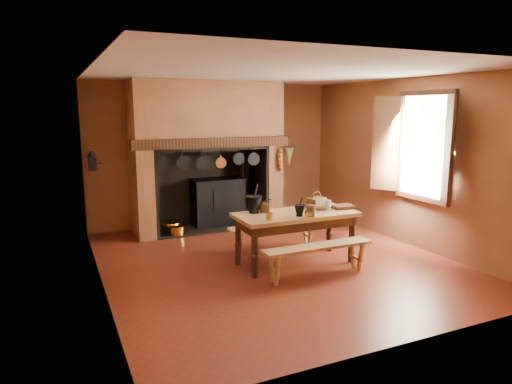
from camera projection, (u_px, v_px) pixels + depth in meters
floor at (275, 261)px, 6.96m from camera, size 5.50×5.50×0.00m
ceiling at (276, 72)px, 6.45m from camera, size 5.50×5.50×0.00m
back_wall at (214, 154)px, 9.17m from camera, size 5.00×0.02×2.80m
wall_left at (97, 181)px, 5.70m from camera, size 0.02×5.50×2.80m
wall_right at (407, 162)px, 7.72m from camera, size 0.02×5.50×2.80m
wall_front at (408, 206)px, 4.24m from camera, size 5.00×0.02×2.80m
chimney_breast at (206, 135)px, 8.58m from camera, size 2.95×0.96×2.80m
iron_range at (218, 201)px, 9.05m from camera, size 1.12×0.55×1.60m
hearth_pans at (171, 228)px, 8.51m from camera, size 0.51×0.62×0.20m
hanging_pans at (214, 161)px, 8.20m from camera, size 1.92×0.29×0.27m
onion_string at (280, 160)px, 8.73m from camera, size 0.12×0.10×0.46m
herb_bunch at (289, 157)px, 8.79m from camera, size 0.20×0.20×0.35m
window at (419, 147)px, 7.24m from camera, size 0.39×1.75×1.76m
wall_coffee_mill at (92, 159)px, 7.10m from camera, size 0.23×0.16×0.31m
work_table at (296, 221)px, 6.76m from camera, size 1.80×0.80×0.78m
bench_front at (317, 253)px, 6.26m from camera, size 1.62×0.28×0.45m
bench_back at (275, 231)px, 7.44m from camera, size 1.55×0.27×0.44m
mortar_large at (254, 204)px, 6.70m from camera, size 0.25×0.25×0.42m
mortar_small at (300, 210)px, 6.50m from camera, size 0.16×0.16×0.28m
coffee_grinder at (265, 207)px, 6.74m from camera, size 0.19×0.16×0.20m
brass_mug_a at (269, 216)px, 6.29m from camera, size 0.12×0.12×0.10m
brass_mug_b at (302, 206)px, 7.01m from camera, size 0.09×0.09×0.08m
mixing_bowl at (321, 206)px, 7.00m from camera, size 0.35×0.35×0.08m
stoneware_crock at (311, 211)px, 6.49m from camera, size 0.15×0.15×0.17m
glass_jar at (328, 205)px, 6.88m from camera, size 0.11×0.11×0.16m
wicker_basket at (316, 202)px, 7.06m from camera, size 0.33×0.28×0.27m
wooden_tray at (343, 207)px, 7.01m from camera, size 0.33×0.24×0.05m
brass_cup at (309, 214)px, 6.47m from camera, size 0.13×0.13×0.09m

